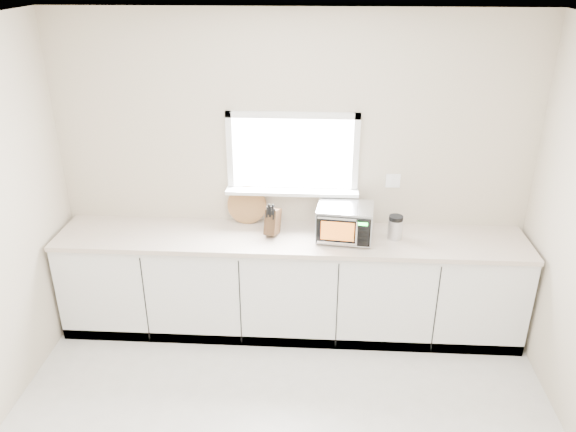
{
  "coord_description": "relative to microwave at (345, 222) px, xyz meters",
  "views": [
    {
      "loc": [
        0.23,
        -2.47,
        3.03
      ],
      "look_at": [
        -0.01,
        1.55,
        1.17
      ],
      "focal_mm": 35.0,
      "sensor_mm": 36.0,
      "label": 1
    }
  ],
  "objects": [
    {
      "name": "countertop",
      "position": [
        -0.45,
        0.01,
        -0.17
      ],
      "size": [
        3.92,
        0.64,
        0.04
      ],
      "primitive_type": "cube",
      "color": "beige",
      "rests_on": "cabinets"
    },
    {
      "name": "knife_block",
      "position": [
        -0.59,
        0.03,
        -0.02
      ],
      "size": [
        0.14,
        0.22,
        0.29
      ],
      "rotation": [
        0.0,
        0.0,
        -0.26
      ],
      "color": "#442C18",
      "rests_on": "countertop"
    },
    {
      "name": "coffee_grinder",
      "position": [
        0.42,
        0.03,
        -0.05
      ],
      "size": [
        0.12,
        0.12,
        0.21
      ],
      "rotation": [
        0.0,
        0.0,
        0.03
      ],
      "color": "#B9BCC1",
      "rests_on": "countertop"
    },
    {
      "name": "back_wall",
      "position": [
        -0.44,
        0.32,
        0.29
      ],
      "size": [
        4.0,
        0.17,
        2.7
      ],
      "color": "beige",
      "rests_on": "ground"
    },
    {
      "name": "cutting_board",
      "position": [
        -0.84,
        0.26,
        0.02
      ],
      "size": [
        0.34,
        0.08,
        0.34
      ],
      "primitive_type": "cylinder",
      "rotation": [
        1.4,
        0.0,
        0.0
      ],
      "color": "#A87141",
      "rests_on": "countertop"
    },
    {
      "name": "cabinets",
      "position": [
        -0.45,
        0.02,
        -0.63
      ],
      "size": [
        3.92,
        0.6,
        0.88
      ],
      "primitive_type": "cube",
      "color": "silver",
      "rests_on": "ground"
    },
    {
      "name": "microwave",
      "position": [
        0.0,
        0.0,
        0.0
      ],
      "size": [
        0.48,
        0.41,
        0.29
      ],
      "rotation": [
        0.0,
        0.0,
        -0.11
      ],
      "color": "black",
      "rests_on": "countertop"
    }
  ]
}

